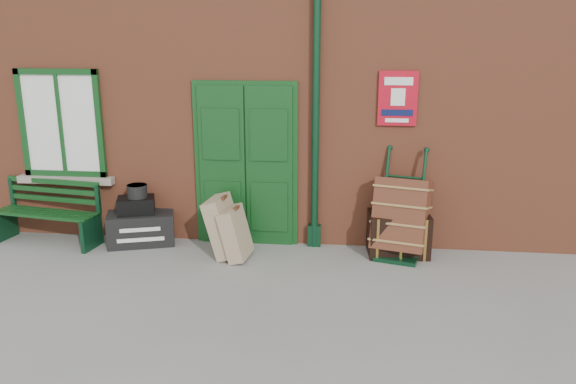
# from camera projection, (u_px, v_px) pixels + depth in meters

# --- Properties ---
(ground) EXTENTS (80.00, 80.00, 0.00)m
(ground) POSITION_uv_depth(u_px,v_px,m) (250.00, 287.00, 6.53)
(ground) COLOR gray
(ground) RESTS_ON ground
(station_building) EXTENTS (10.30, 4.30, 4.36)m
(station_building) POSITION_uv_depth(u_px,v_px,m) (285.00, 77.00, 9.29)
(station_building) COLOR #9A4D31
(station_building) RESTS_ON ground
(bench) EXTENTS (1.53, 0.68, 0.92)m
(bench) POSITION_uv_depth(u_px,v_px,m) (49.00, 211.00, 7.87)
(bench) COLOR #113E17
(bench) RESTS_ON ground
(houdini_trunk) EXTENTS (1.01, 0.74, 0.45)m
(houdini_trunk) POSITION_uv_depth(u_px,v_px,m) (141.00, 228.00, 7.86)
(houdini_trunk) COLOR black
(houdini_trunk) RESTS_ON ground
(strongbox) EXTENTS (0.58, 0.49, 0.22)m
(strongbox) POSITION_uv_depth(u_px,v_px,m) (136.00, 205.00, 7.77)
(strongbox) COLOR black
(strongbox) RESTS_ON houdini_trunk
(hatbox) EXTENTS (0.34, 0.34, 0.18)m
(hatbox) POSITION_uv_depth(u_px,v_px,m) (137.00, 191.00, 7.72)
(hatbox) COLOR black
(hatbox) RESTS_ON strongbox
(suitcase_back) EXTENTS (0.49, 0.60, 0.81)m
(suitcase_back) POSITION_uv_depth(u_px,v_px,m) (224.00, 226.00, 7.39)
(suitcase_back) COLOR #9D8667
(suitcase_back) RESTS_ON ground
(suitcase_front) EXTENTS (0.41, 0.54, 0.70)m
(suitcase_front) POSITION_uv_depth(u_px,v_px,m) (236.00, 233.00, 7.29)
(suitcase_front) COLOR #9D8667
(suitcase_front) RESTS_ON ground
(porter_trolley) EXTENTS (0.85, 0.89, 1.41)m
(porter_trolley) POSITION_uv_depth(u_px,v_px,m) (401.00, 216.00, 7.36)
(porter_trolley) COLOR black
(porter_trolley) RESTS_ON ground
(dark_trunk) EXTENTS (0.83, 0.58, 0.57)m
(dark_trunk) POSITION_uv_depth(u_px,v_px,m) (398.00, 234.00, 7.46)
(dark_trunk) COLOR black
(dark_trunk) RESTS_ON ground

